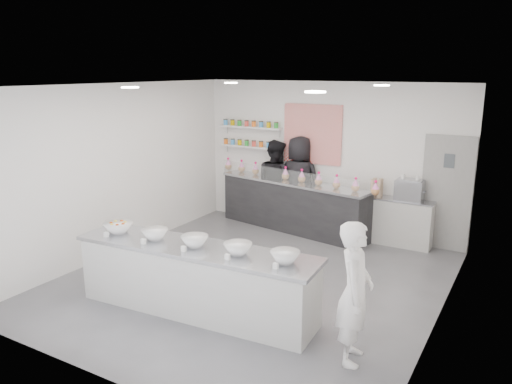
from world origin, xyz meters
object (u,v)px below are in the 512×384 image
(prep_counter, at_px, (196,279))
(back_bar, at_px, (293,206))
(woman_prep, at_px, (355,293))
(staff_right, at_px, (299,182))
(espresso_machine, at_px, (409,190))
(espresso_ledge, at_px, (399,222))
(staff_left, at_px, (275,182))

(prep_counter, bearing_deg, back_bar, 92.35)
(woman_prep, relative_size, staff_right, 0.86)
(back_bar, height_order, woman_prep, woman_prep)
(staff_right, bearing_deg, woman_prep, 122.74)
(prep_counter, xyz_separation_m, back_bar, (-0.42, 3.87, 0.05))
(prep_counter, distance_m, back_bar, 3.89)
(espresso_machine, xyz_separation_m, staff_right, (-2.25, 0.07, -0.12))
(back_bar, height_order, staff_right, staff_right)
(espresso_ledge, height_order, staff_left, staff_left)
(prep_counter, distance_m, espresso_ledge, 4.39)
(espresso_machine, relative_size, staff_right, 0.26)
(espresso_ledge, bearing_deg, espresso_machine, 0.00)
(staff_right, bearing_deg, staff_left, 0.41)
(back_bar, xyz_separation_m, woman_prep, (2.65, -3.92, 0.31))
(prep_counter, height_order, espresso_machine, espresso_machine)
(espresso_ledge, bearing_deg, back_bar, -175.15)
(prep_counter, bearing_deg, espresso_ledge, 63.33)
(staff_left, relative_size, staff_right, 0.94)
(espresso_ledge, xyz_separation_m, woman_prep, (0.53, -4.10, 0.38))
(back_bar, xyz_separation_m, staff_left, (-0.54, 0.25, 0.38))
(prep_counter, relative_size, back_bar, 1.04)
(prep_counter, bearing_deg, woman_prep, -5.31)
(back_bar, bearing_deg, espresso_machine, 14.65)
(espresso_ledge, distance_m, staff_left, 2.70)
(back_bar, bearing_deg, woman_prep, -45.84)
(staff_right, bearing_deg, back_bar, 87.78)
(woman_prep, distance_m, staff_left, 5.26)
(woman_prep, height_order, staff_left, staff_left)
(woman_prep, bearing_deg, staff_left, 23.80)
(prep_counter, relative_size, staff_left, 1.91)
(prep_counter, relative_size, staff_right, 1.80)
(prep_counter, relative_size, espresso_ledge, 2.88)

